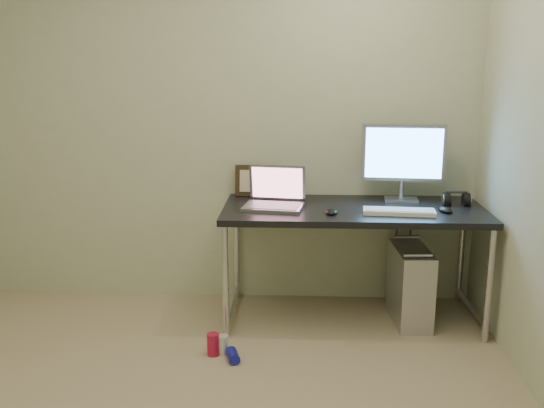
# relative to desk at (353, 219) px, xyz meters

# --- Properties ---
(wall_back) EXTENTS (3.50, 0.02, 2.50)m
(wall_back) POSITION_rel_desk_xyz_m (-0.90, 0.36, 0.58)
(wall_back) COLOR beige
(wall_back) RESTS_ON ground
(desk) EXTENTS (1.64, 0.72, 0.75)m
(desk) POSITION_rel_desk_xyz_m (0.00, 0.00, 0.00)
(desk) COLOR black
(desk) RESTS_ON ground
(tower_computer) EXTENTS (0.24, 0.48, 0.52)m
(tower_computer) POSITION_rel_desk_xyz_m (0.38, -0.03, -0.43)
(tower_computer) COLOR silver
(tower_computer) RESTS_ON ground
(cable_a) EXTENTS (0.01, 0.16, 0.69)m
(cable_a) POSITION_rel_desk_xyz_m (0.33, 0.31, -0.27)
(cable_a) COLOR black
(cable_a) RESTS_ON ground
(cable_b) EXTENTS (0.02, 0.11, 0.71)m
(cable_b) POSITION_rel_desk_xyz_m (0.42, 0.29, -0.29)
(cable_b) COLOR black
(cable_b) RESTS_ON ground
(can_red) EXTENTS (0.09, 0.09, 0.13)m
(can_red) POSITION_rel_desk_xyz_m (-0.83, -0.56, -0.61)
(can_red) COLOR #BB173A
(can_red) RESTS_ON ground
(can_white) EXTENTS (0.08, 0.08, 0.12)m
(can_white) POSITION_rel_desk_xyz_m (-0.77, -0.55, -0.62)
(can_white) COLOR silver
(can_white) RESTS_ON ground
(can_blue) EXTENTS (0.10, 0.13, 0.06)m
(can_blue) POSITION_rel_desk_xyz_m (-0.71, -0.63, -0.64)
(can_blue) COLOR #181CA5
(can_blue) RESTS_ON ground
(laptop) EXTENTS (0.40, 0.35, 0.25)m
(laptop) POSITION_rel_desk_xyz_m (-0.50, 0.00, 0.14)
(laptop) COLOR #A8A8B0
(laptop) RESTS_ON desk
(monitor) EXTENTS (0.54, 0.17, 0.50)m
(monitor) POSITION_rel_desk_xyz_m (0.33, 0.20, 0.37)
(monitor) COLOR #A8A8B0
(monitor) RESTS_ON desk
(keyboard) EXTENTS (0.44, 0.18, 0.03)m
(keyboard) POSITION_rel_desk_xyz_m (0.26, -0.15, 0.09)
(keyboard) COLOR white
(keyboard) RESTS_ON desk
(mouse_right) EXTENTS (0.10, 0.13, 0.04)m
(mouse_right) POSITION_rel_desk_xyz_m (0.55, -0.09, 0.10)
(mouse_right) COLOR black
(mouse_right) RESTS_ON desk
(mouse_left) EXTENTS (0.08, 0.12, 0.04)m
(mouse_left) POSITION_rel_desk_xyz_m (-0.15, -0.17, 0.10)
(mouse_left) COLOR black
(mouse_left) RESTS_ON desk
(headphones) EXTENTS (0.17, 0.10, 0.11)m
(headphones) POSITION_rel_desk_xyz_m (0.66, 0.09, 0.11)
(headphones) COLOR black
(headphones) RESTS_ON desk
(picture_frame) EXTENTS (0.27, 0.08, 0.21)m
(picture_frame) POSITION_rel_desk_xyz_m (-0.65, 0.30, 0.18)
(picture_frame) COLOR black
(picture_frame) RESTS_ON desk
(webcam) EXTENTS (0.05, 0.04, 0.13)m
(webcam) POSITION_rel_desk_xyz_m (-0.42, 0.31, 0.17)
(webcam) COLOR silver
(webcam) RESTS_ON desk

